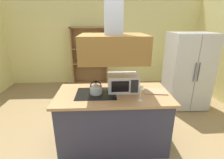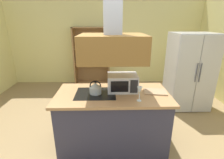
# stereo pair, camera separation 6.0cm
# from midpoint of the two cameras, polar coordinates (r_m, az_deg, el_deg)

# --- Properties ---
(ground_plane) EXTENTS (7.80, 7.80, 0.00)m
(ground_plane) POSITION_cam_midpoint_polar(r_m,az_deg,el_deg) (3.07, -3.26, -19.90)
(ground_plane) COLOR #8F744C
(wall_back) EXTENTS (6.00, 0.12, 2.70)m
(wall_back) POSITION_cam_midpoint_polar(r_m,az_deg,el_deg) (5.41, -3.33, 13.02)
(wall_back) COLOR #E6DB88
(wall_back) RESTS_ON ground
(kitchen_island) EXTENTS (1.72, 0.88, 0.90)m
(kitchen_island) POSITION_cam_midpoint_polar(r_m,az_deg,el_deg) (2.76, -0.29, -13.23)
(kitchen_island) COLOR #353548
(kitchen_island) RESTS_ON ground
(range_hood) EXTENTS (0.90, 0.70, 1.29)m
(range_hood) POSITION_cam_midpoint_polar(r_m,az_deg,el_deg) (2.34, -0.34, 13.75)
(range_hood) COLOR brown
(refrigerator) EXTENTS (0.90, 0.78, 1.71)m
(refrigerator) POSITION_cam_midpoint_polar(r_m,az_deg,el_deg) (4.21, 23.91, 2.70)
(refrigerator) COLOR #BAB9B7
(refrigerator) RESTS_ON ground
(dish_cabinet) EXTENTS (1.09, 0.40, 1.78)m
(dish_cabinet) POSITION_cam_midpoint_polar(r_m,az_deg,el_deg) (5.31, -7.76, 6.56)
(dish_cabinet) COLOR olive
(dish_cabinet) RESTS_ON ground
(kettle) EXTENTS (0.18, 0.18, 0.20)m
(kettle) POSITION_cam_midpoint_polar(r_m,az_deg,el_deg) (2.52, -6.18, -3.00)
(kettle) COLOR #B3BCBF
(kettle) RESTS_ON kitchen_island
(cutting_board) EXTENTS (0.37, 0.29, 0.02)m
(cutting_board) POSITION_cam_midpoint_polar(r_m,az_deg,el_deg) (2.67, 13.92, -3.92)
(cutting_board) COLOR tan
(cutting_board) RESTS_ON kitchen_island
(microwave) EXTENTS (0.46, 0.35, 0.26)m
(microwave) POSITION_cam_midpoint_polar(r_m,az_deg,el_deg) (2.62, 3.02, -1.02)
(microwave) COLOR silver
(microwave) RESTS_ON kitchen_island
(wine_glass_on_counter) EXTENTS (0.08, 0.08, 0.21)m
(wine_glass_on_counter) POSITION_cam_midpoint_polar(r_m,az_deg,el_deg) (2.29, 8.97, -3.65)
(wine_glass_on_counter) COLOR silver
(wine_glass_on_counter) RESTS_ON kitchen_island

